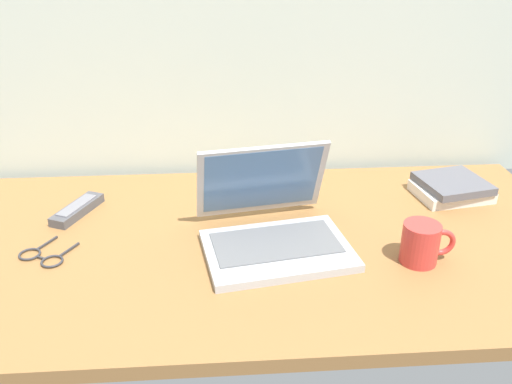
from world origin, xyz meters
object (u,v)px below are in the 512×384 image
laptop (272,225)px  book_stack (452,188)px  remote_control_far (293,186)px  remote_control_near (77,209)px  coffee_mug (422,243)px  eyeglasses (42,257)px

laptop → book_stack: (0.49, 0.20, -0.02)m
remote_control_far → laptop: bearing=-107.5°
remote_control_near → book_stack: 0.96m
coffee_mug → remote_control_far: coffee_mug is taller
coffee_mug → laptop: bearing=162.0°
coffee_mug → eyeglasses: 0.80m
laptop → remote_control_near: (-0.46, 0.17, -0.03)m
remote_control_far → eyeglasses: 0.65m
laptop → remote_control_far: laptop is taller
remote_control_far → book_stack: (0.41, -0.07, 0.01)m
remote_control_near → remote_control_far: bearing=9.7°
coffee_mug → eyeglasses: bearing=175.2°
remote_control_far → book_stack: 0.42m
coffee_mug → book_stack: coffee_mug is taller
eyeglasses → coffee_mug: bearing=-4.8°
eyeglasses → remote_control_near: bearing=81.2°
laptop → book_stack: size_ratio=1.75×
coffee_mug → remote_control_near: coffee_mug is taller
remote_control_near → laptop: bearing=-19.8°
remote_control_near → eyeglasses: size_ratio=1.22×
laptop → remote_control_near: size_ratio=2.12×
remote_control_near → eyeglasses: 0.20m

